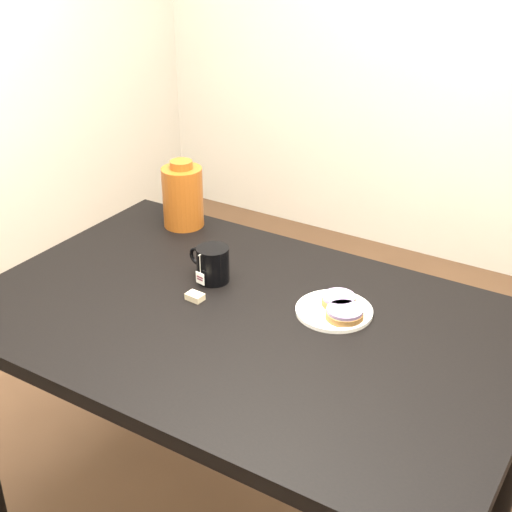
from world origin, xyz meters
name	(u,v)px	position (x,y,z in m)	size (l,w,h in m)	color
table	(246,343)	(0.00, 0.00, 0.67)	(1.40, 0.90, 0.75)	black
plate	(334,310)	(0.18, 0.13, 0.76)	(0.20, 0.20, 0.01)	white
bagel_back	(339,300)	(0.18, 0.16, 0.77)	(0.11, 0.11, 0.03)	brown
bagel_front	(345,313)	(0.22, 0.11, 0.77)	(0.13, 0.13, 0.03)	brown
mug	(212,264)	(-0.17, 0.11, 0.80)	(0.14, 0.10, 0.10)	black
teabag_pouch	(195,297)	(-0.15, 0.00, 0.76)	(0.04, 0.03, 0.02)	#C6B793
bagel_package	(183,196)	(-0.46, 0.35, 0.85)	(0.16, 0.16, 0.22)	#642B0D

